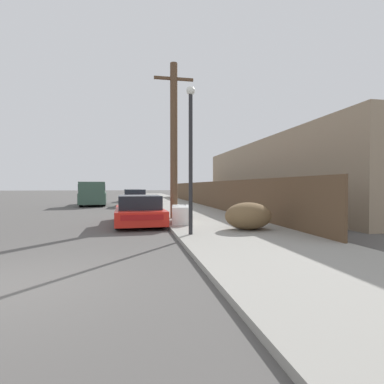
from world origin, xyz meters
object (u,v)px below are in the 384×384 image
object	(u,v)px
utility_pole	(174,139)
street_lamp	(191,148)
discarded_fridge	(181,214)
car_parked_far	(133,196)
car_parked_mid	(135,198)
pickup_truck	(93,194)
parked_sports_car_red	(139,211)
brush_pile	(248,216)

from	to	relation	value
utility_pole	street_lamp	world-z (taller)	utility_pole
discarded_fridge	car_parked_far	distance (m)	19.41
car_parked_mid	pickup_truck	bearing A→B (deg)	160.05
parked_sports_car_red	street_lamp	distance (m)	4.50
discarded_fridge	pickup_truck	size ratio (longest dim) A/B	0.33
utility_pole	pickup_truck	bearing A→B (deg)	113.59
car_parked_far	car_parked_mid	bearing A→B (deg)	-87.96
parked_sports_car_red	utility_pole	distance (m)	3.75
parked_sports_car_red	brush_pile	size ratio (longest dim) A/B	2.88
street_lamp	parked_sports_car_red	bearing A→B (deg)	112.01
car_parked_mid	utility_pole	world-z (taller)	utility_pole
discarded_fridge	utility_pole	bearing A→B (deg)	98.92
pickup_truck	brush_pile	bearing A→B (deg)	109.71
utility_pole	street_lamp	xyz separation A→B (m)	(-0.13, -4.78, -1.03)
brush_pile	pickup_truck	bearing A→B (deg)	114.06
car_parked_far	pickup_truck	xyz separation A→B (m)	(-3.11, -6.02, 0.34)
utility_pole	brush_pile	distance (m)	5.59
pickup_truck	utility_pole	distance (m)	12.86
brush_pile	parked_sports_car_red	bearing A→B (deg)	139.68
utility_pole	street_lamp	distance (m)	4.89
discarded_fridge	car_parked_far	bearing A→B (deg)	103.33
brush_pile	car_parked_far	bearing A→B (deg)	100.15
utility_pole	brush_pile	size ratio (longest dim) A/B	4.45
discarded_fridge	brush_pile	world-z (taller)	brush_pile
utility_pole	street_lamp	size ratio (longest dim) A/B	1.59
car_parked_far	utility_pole	xyz separation A→B (m)	(1.91, -17.52, 3.15)
brush_pile	discarded_fridge	bearing A→B (deg)	129.21
discarded_fridge	pickup_truck	distance (m)	14.24
discarded_fridge	car_parked_far	world-z (taller)	car_parked_far
parked_sports_car_red	car_parked_far	distance (m)	18.64
utility_pole	parked_sports_car_red	bearing A→B (deg)	-145.08
parked_sports_car_red	utility_pole	xyz separation A→B (m)	(1.61, 1.12, 3.20)
parked_sports_car_red	car_parked_far	world-z (taller)	car_parked_far
parked_sports_car_red	pickup_truck	distance (m)	13.08
discarded_fridge	parked_sports_car_red	bearing A→B (deg)	165.32
street_lamp	utility_pole	bearing A→B (deg)	88.47
car_parked_far	pickup_truck	distance (m)	6.78
discarded_fridge	street_lamp	xyz separation A→B (m)	(-0.17, -2.98, 2.27)
pickup_truck	car_parked_mid	bearing A→B (deg)	154.78
street_lamp	brush_pile	size ratio (longest dim) A/B	2.81
utility_pole	street_lamp	bearing A→B (deg)	-91.53
street_lamp	car_parked_mid	bearing A→B (deg)	95.91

